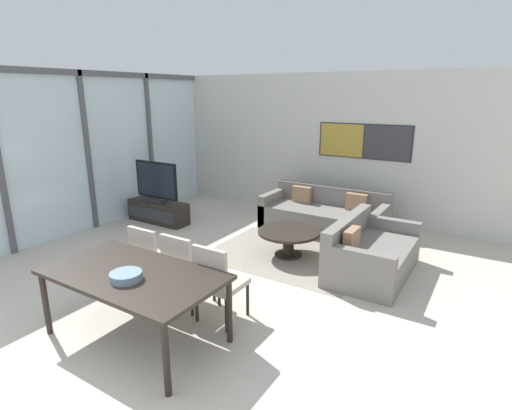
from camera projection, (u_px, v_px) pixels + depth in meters
ground_plane at (61, 402)px, 3.24m from camera, size 24.00×24.00×0.00m
wall_back at (338, 147)px, 7.74m from camera, size 8.15×0.09×2.80m
window_wall_left at (86, 145)px, 7.08m from camera, size 0.07×5.99×2.80m
area_rug at (288, 255)px, 6.16m from camera, size 2.35×1.72×0.01m
tv_console at (158, 212)px, 7.71m from camera, size 1.27×0.40×0.41m
television at (156, 182)px, 7.55m from camera, size 1.01×0.20×0.77m
sofa_main at (325, 216)px, 7.25m from camera, size 2.21×0.93×0.75m
sofa_side at (368, 255)px, 5.52m from camera, size 0.93×1.61×0.75m
coffee_table at (289, 237)px, 6.08m from camera, size 0.94×0.94×0.40m
dining_table at (133, 278)px, 3.92m from camera, size 1.80×1.00×0.72m
dining_chair_left at (151, 257)px, 4.82m from camera, size 0.46×0.46×0.90m
dining_chair_centre at (184, 266)px, 4.56m from camera, size 0.46×0.46×0.90m
dining_chair_right at (217, 279)px, 4.25m from camera, size 0.46×0.46×0.90m
fruit_bowl at (126, 276)px, 3.74m from camera, size 0.30×0.30×0.08m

